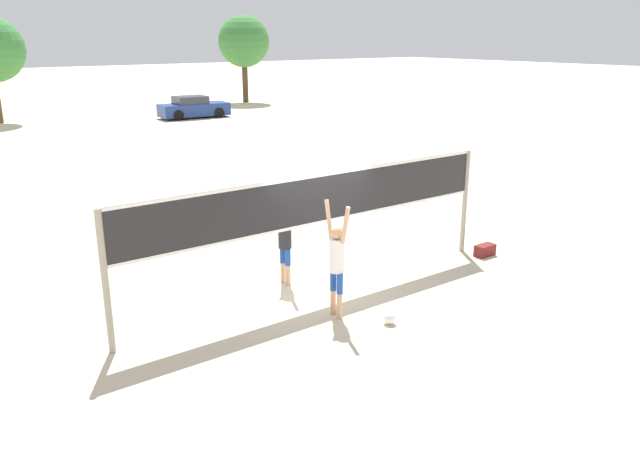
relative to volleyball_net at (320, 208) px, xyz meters
name	(u,v)px	position (x,y,z in m)	size (l,w,h in m)	color
ground_plane	(320,292)	(0.00, 0.00, -1.80)	(200.00, 200.00, 0.00)	beige
volleyball_net	(320,208)	(0.00, 0.00, 0.00)	(8.78, 0.12, 2.50)	gray
player_spiker	(337,258)	(-0.45, -1.13, -0.63)	(0.28, 0.72, 2.22)	tan
player_blocker	(285,237)	(-0.33, 0.79, -0.76)	(0.28, 0.69, 1.99)	tan
volleyball	(389,318)	(0.14, -1.97, -1.68)	(0.23, 0.23, 0.23)	white
gear_bag	(485,250)	(4.51, -0.57, -1.66)	(0.51, 0.27, 0.27)	maroon
parked_car_near	(193,108)	(10.16, 27.53, -1.18)	(4.45, 2.07, 1.37)	navy
tree_right_cluster	(244,42)	(17.67, 34.00, 2.75)	(3.89, 3.89, 6.53)	#4C3823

